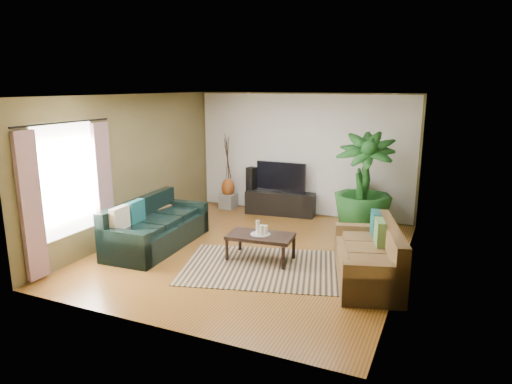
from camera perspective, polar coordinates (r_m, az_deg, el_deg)
The scene contains 28 objects.
floor at distance 8.05m, azimuth -0.58°, elevation -7.60°, with size 5.50×5.50×0.00m, color #925C26.
ceiling at distance 7.53m, azimuth -0.63°, elevation 12.00°, with size 5.50×5.50×0.00m, color white.
wall_back at distance 10.21m, azimuth 5.79°, elevation 4.65°, with size 5.00×5.00×0.00m, color brown.
wall_front at distance 5.36m, azimuth -12.82°, elevation -3.49°, with size 5.00×5.00×0.00m, color brown.
wall_left at distance 8.98m, azimuth -15.32°, elevation 3.07°, with size 5.50×5.50×0.00m, color brown.
wall_right at distance 7.05m, azimuth 18.26°, elevation 0.16°, with size 5.50×5.50×0.00m, color brown.
backwall_panel at distance 10.20m, azimuth 5.77°, elevation 4.64°, with size 4.90×4.90×0.00m, color white.
window_pane at distance 7.80m, azimuth -22.57°, elevation 1.41°, with size 1.80×1.80×0.00m, color white.
curtain_near at distance 7.34m, azimuth -26.31°, elevation -1.67°, with size 0.08×0.35×2.20m, color gray.
curtain_far at distance 8.34m, azimuth -18.50°, elevation 0.70°, with size 0.08×0.35×2.20m, color gray.
curtain_rod at distance 7.65m, azimuth -22.91°, elevation 7.99°, with size 0.03×0.03×1.90m, color black.
sofa_left at distance 8.43m, azimuth -12.22°, elevation -3.87°, with size 2.20×0.94×0.85m, color black.
sofa_right at distance 7.04m, azimuth 13.74°, elevation -7.42°, with size 1.88×0.85×0.85m, color brown.
area_rug at distance 7.43m, azimuth 0.76°, elevation -9.38°, with size 2.51×1.78×0.01m, color tan.
coffee_table at distance 7.67m, azimuth 0.55°, elevation -6.91°, with size 1.08×0.59×0.44m, color black.
candle_tray at distance 7.59m, azimuth 0.56°, elevation -5.30°, with size 0.33×0.33×0.01m, color gray.
candle_tall at distance 7.61m, azimuth 0.23°, elevation -4.35°, with size 0.07×0.07×0.22m, color beige.
candle_mid at distance 7.52m, azimuth 0.72°, elevation -4.77°, with size 0.07×0.07×0.17m, color beige.
candle_short at distance 7.60m, azimuth 1.22°, elevation -4.69°, with size 0.07×0.07×0.14m, color beige.
tv_stand at distance 10.32m, azimuth 3.10°, elevation -1.39°, with size 1.56×0.47×0.52m, color black.
television at distance 10.19m, azimuth 3.14°, elevation 1.86°, with size 1.14×0.06×0.68m, color black.
speaker_left at distance 10.53m, azimuth -0.55°, elevation 0.35°, with size 0.18×0.21×1.03m, color black.
speaker_right at distance 9.80m, azimuth 13.20°, elevation -1.24°, with size 0.17×0.19×0.95m, color black.
potted_plant at distance 8.97m, azimuth 13.26°, elevation 0.87°, with size 1.12×1.12×1.99m, color #174618.
plant_pot at distance 9.18m, azimuth 12.98°, elevation -4.34°, with size 0.37×0.37×0.29m, color black.
pedestal at distance 10.87m, azimuth -3.49°, elevation -1.13°, with size 0.34×0.34×0.34m, color gray.
vase at distance 10.79m, azimuth -3.52°, elevation 0.55°, with size 0.31×0.31×0.44m, color brown.
side_table at distance 9.30m, azimuth -12.59°, elevation -3.30°, with size 0.51×0.51×0.54m, color #995432.
Camera 1 is at (3.10, -6.85, 2.86)m, focal length 32.00 mm.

